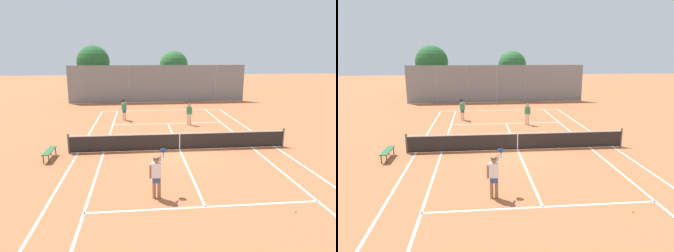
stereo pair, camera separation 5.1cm
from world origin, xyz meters
TOP-DOWN VIEW (x-y plane):
  - ground_plane at (0.00, 0.00)m, footprint 120.00×120.00m
  - court_line_markings at (0.00, 0.00)m, footprint 11.10×23.90m
  - tennis_net at (0.00, 0.00)m, footprint 12.00×0.10m
  - player_near_side at (-1.63, -5.54)m, footprint 0.71×0.72m
  - player_far_left at (-3.33, 7.95)m, footprint 0.43×0.90m
  - player_far_right at (1.52, 5.83)m, footprint 0.54×0.47m
  - loose_tennis_ball_1 at (2.38, -0.09)m, footprint 0.07×0.07m
  - loose_tennis_ball_2 at (-1.35, 1.35)m, footprint 0.07×0.07m
  - loose_tennis_ball_3 at (2.93, -7.04)m, footprint 0.07×0.07m
  - courtside_bench at (-6.72, -0.82)m, footprint 0.36×1.50m
  - back_fence at (0.00, 16.75)m, footprint 19.10×0.08m
  - tree_behind_left at (-7.15, 19.76)m, footprint 3.70×3.70m
  - tree_behind_right at (2.08, 19.84)m, footprint 3.30×3.30m

SIDE VIEW (x-z plane):
  - ground_plane at x=0.00m, z-range 0.00..0.00m
  - court_line_markings at x=0.00m, z-range 0.00..0.01m
  - loose_tennis_ball_1 at x=2.38m, z-range 0.00..0.07m
  - loose_tennis_ball_2 at x=-1.35m, z-range 0.00..0.07m
  - loose_tennis_ball_3 at x=2.93m, z-range 0.00..0.07m
  - courtside_bench at x=-6.72m, z-range 0.18..0.64m
  - tennis_net at x=0.00m, z-range -0.03..1.04m
  - player_far_right at x=1.52m, z-range 0.11..1.71m
  - player_near_side at x=-1.63m, z-range 0.04..1.81m
  - player_far_left at x=-3.33m, z-range 0.04..1.81m
  - back_fence at x=0.00m, z-range 0.00..4.00m
  - tree_behind_right at x=2.08m, z-range 1.04..6.56m
  - tree_behind_left at x=-7.15m, z-range 1.07..7.17m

